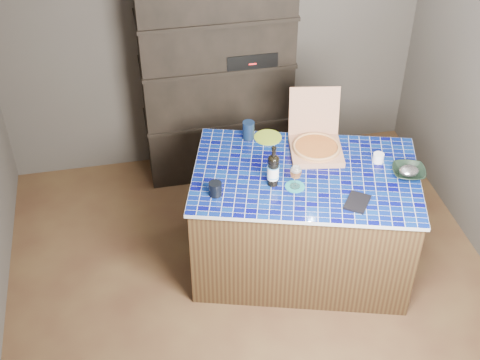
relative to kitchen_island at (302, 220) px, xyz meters
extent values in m
plane|color=brown|center=(-0.39, -0.24, -0.42)|extent=(3.50, 3.50, 0.00)
plane|color=#48443E|center=(-0.39, 1.51, 0.83)|extent=(3.50, 0.00, 3.50)
cube|color=black|center=(-0.39, 1.29, 0.48)|extent=(1.20, 0.40, 1.80)
cube|color=black|center=(-0.14, 1.24, 0.71)|extent=(0.40, 0.32, 0.12)
cube|color=#49351C|center=(0.00, 0.00, -0.01)|extent=(1.69, 1.31, 0.81)
cube|color=#05054C|center=(0.00, 0.00, 0.40)|extent=(1.74, 1.35, 0.03)
cube|color=#A97657|center=(0.13, 0.21, 0.44)|extent=(0.41, 0.41, 0.04)
cube|color=#A97657|center=(0.17, 0.43, 0.63)|extent=(0.37, 0.14, 0.35)
cylinder|color=#B37D4A|center=(0.13, 0.21, 0.46)|extent=(0.33, 0.33, 0.01)
cylinder|color=maroon|center=(0.13, 0.21, 0.47)|extent=(0.29, 0.29, 0.01)
torus|color=#B37D4A|center=(0.13, 0.21, 0.48)|extent=(0.33, 0.33, 0.02)
cylinder|color=black|center=(-0.25, -0.06, 0.52)|extent=(0.07, 0.07, 0.21)
ellipsoid|color=black|center=(-0.25, -0.06, 0.63)|extent=(0.07, 0.07, 0.04)
cylinder|color=black|center=(-0.25, -0.06, 0.68)|extent=(0.03, 0.03, 0.08)
cylinder|color=white|center=(-0.25, -0.06, 0.51)|extent=(0.08, 0.08, 0.09)
cylinder|color=#439CE6|center=(-0.25, -0.06, 0.48)|extent=(0.08, 0.08, 0.01)
cylinder|color=#439CE6|center=(-0.25, -0.06, 0.56)|extent=(0.08, 0.08, 0.01)
cylinder|color=#177B7A|center=(-0.11, -0.12, 0.42)|extent=(0.13, 0.13, 0.01)
cylinder|color=white|center=(-0.11, -0.12, 0.43)|extent=(0.07, 0.07, 0.00)
cylinder|color=white|center=(-0.11, -0.12, 0.46)|extent=(0.01, 0.01, 0.07)
ellipsoid|color=white|center=(-0.11, -0.12, 0.54)|extent=(0.08, 0.08, 0.10)
cylinder|color=#B4611C|center=(-0.11, -0.12, 0.53)|extent=(0.06, 0.06, 0.05)
cylinder|color=white|center=(-0.11, -0.12, 0.56)|extent=(0.06, 0.06, 0.02)
cylinder|color=black|center=(-0.64, -0.09, 0.47)|extent=(0.09, 0.09, 0.10)
cube|color=black|center=(0.24, -0.36, 0.43)|extent=(0.22, 0.23, 0.02)
imported|color=black|center=(0.67, -0.15, 0.45)|extent=(0.27, 0.27, 0.05)
ellipsoid|color=#AEADB9|center=(0.67, -0.15, 0.46)|extent=(0.14, 0.11, 0.06)
cylinder|color=white|center=(0.53, 0.04, 0.45)|extent=(0.07, 0.07, 0.06)
cylinder|color=#0D1A31|center=(-0.29, 0.49, 0.49)|extent=(0.09, 0.09, 0.14)
cylinder|color=#88A623|center=(-0.16, 0.47, 0.42)|extent=(0.20, 0.20, 0.01)
camera|label=1|loc=(-1.14, -3.40, 3.20)|focal=50.00mm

